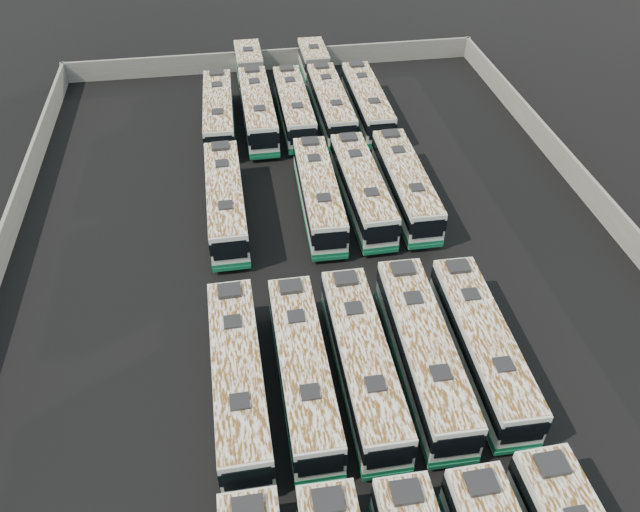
{
  "coord_description": "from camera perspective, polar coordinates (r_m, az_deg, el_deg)",
  "views": [
    {
      "loc": [
        -5.34,
        -30.3,
        29.37
      ],
      "look_at": [
        -0.25,
        1.77,
        1.6
      ],
      "focal_mm": 35.0,
      "sensor_mm": 36.0,
      "label": 1
    }
  ],
  "objects": [
    {
      "name": "bus_back_left",
      "position": [
        63.37,
        -6.0,
        14.58
      ],
      "size": [
        2.84,
        19.99,
        3.62
      ],
      "rotation": [
        0.0,
        0.0,
        0.01
      ],
      "color": "silver",
      "rests_on": "ground"
    },
    {
      "name": "bus_midfront_far_right",
      "position": [
        37.9,
        14.58,
        -7.9
      ],
      "size": [
        2.84,
        12.53,
        3.52
      ],
      "rotation": [
        0.0,
        0.0,
        -0.02
      ],
      "color": "silver",
      "rests_on": "ground"
    },
    {
      "name": "bus_back_far_left",
      "position": [
        60.27,
        -9.23,
        12.8
      ],
      "size": [
        2.95,
        12.67,
        3.56
      ],
      "rotation": [
        0.0,
        0.0,
        -0.02
      ],
      "color": "silver",
      "rests_on": "ground"
    },
    {
      "name": "bus_midback_center",
      "position": [
        48.29,
        -0.13,
        5.73
      ],
      "size": [
        2.92,
        12.58,
        3.53
      ],
      "rotation": [
        0.0,
        0.0,
        -0.02
      ],
      "color": "silver",
      "rests_on": "ground"
    },
    {
      "name": "bus_midfront_right",
      "position": [
        36.77,
        9.41,
        -8.63
      ],
      "size": [
        2.95,
        13.03,
        3.66
      ],
      "rotation": [
        0.0,
        0.0,
        -0.02
      ],
      "color": "silver",
      "rests_on": "ground"
    },
    {
      "name": "bus_back_right",
      "position": [
        64.04,
        0.43,
        15.04
      ],
      "size": [
        2.82,
        19.53,
        3.54
      ],
      "rotation": [
        0.0,
        0.0,
        0.01
      ],
      "color": "silver",
      "rests_on": "ground"
    },
    {
      "name": "bus_midfront_far_left",
      "position": [
        35.42,
        -7.48,
        -10.96
      ],
      "size": [
        2.89,
        12.85,
        3.61
      ],
      "rotation": [
        0.0,
        0.0,
        0.01
      ],
      "color": "silver",
      "rests_on": "ground"
    },
    {
      "name": "bus_midback_far_right",
      "position": [
        49.81,
        7.81,
        6.52
      ],
      "size": [
        2.67,
        12.51,
        3.53
      ],
      "rotation": [
        0.0,
        0.0,
        -0.0
      ],
      "color": "silver",
      "rests_on": "ground"
    },
    {
      "name": "ground",
      "position": [
        42.54,
        0.7,
        -3.13
      ],
      "size": [
        140.0,
        140.0,
        0.0
      ],
      "primitive_type": "plane",
      "color": "black",
      "rests_on": "ground"
    },
    {
      "name": "perimeter_wall",
      "position": [
        41.79,
        0.72,
        -2.04
      ],
      "size": [
        45.2,
        73.2,
        2.2
      ],
      "color": "#65625E",
      "rests_on": "ground"
    },
    {
      "name": "bus_midback_right",
      "position": [
        48.96,
        3.87,
        6.17
      ],
      "size": [
        2.9,
        12.6,
        3.54
      ],
      "rotation": [
        0.0,
        0.0,
        0.02
      ],
      "color": "silver",
      "rests_on": "ground"
    },
    {
      "name": "bus_back_far_right",
      "position": [
        61.58,
        4.32,
        13.82
      ],
      "size": [
        2.66,
        12.5,
        3.52
      ],
      "rotation": [
        0.0,
        0.0,
        -0.0
      ],
      "color": "silver",
      "rests_on": "ground"
    },
    {
      "name": "bus_midfront_left",
      "position": [
        35.54,
        -1.57,
        -10.36
      ],
      "size": [
        2.69,
        12.48,
        3.51
      ],
      "rotation": [
        0.0,
        0.0,
        0.0
      ],
      "color": "silver",
      "rests_on": "ground"
    },
    {
      "name": "bus_back_center",
      "position": [
        60.64,
        -2.41,
        13.45
      ],
      "size": [
        2.67,
        12.45,
        3.51
      ],
      "rotation": [
        0.0,
        0.0,
        0.0
      ],
      "color": "silver",
      "rests_on": "ground"
    },
    {
      "name": "bus_midfront_center",
      "position": [
        35.92,
        3.92,
        -9.65
      ],
      "size": [
        2.73,
        12.75,
        3.59
      ],
      "rotation": [
        0.0,
        0.0,
        0.0
      ],
      "color": "silver",
      "rests_on": "ground"
    },
    {
      "name": "bus_midback_far_left",
      "position": [
        48.0,
        -8.62,
        5.03
      ],
      "size": [
        2.79,
        12.83,
        3.61
      ],
      "rotation": [
        0.0,
        0.0,
        0.01
      ],
      "color": "silver",
      "rests_on": "ground"
    }
  ]
}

